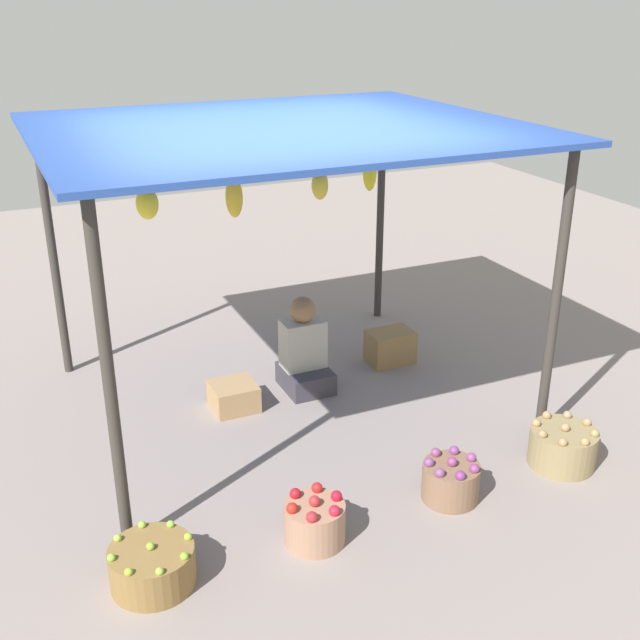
# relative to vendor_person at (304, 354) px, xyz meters

# --- Properties ---
(ground_plane) EXTENTS (14.00, 14.00, 0.00)m
(ground_plane) POSITION_rel_vendor_person_xyz_m (-0.23, -0.15, -0.30)
(ground_plane) COLOR gray
(market_stall_structure) EXTENTS (3.28, 2.79, 2.14)m
(market_stall_structure) POSITION_rel_vendor_person_xyz_m (-0.23, -0.14, 1.70)
(market_stall_structure) COLOR #38332D
(market_stall_structure) RESTS_ON ground
(vendor_person) EXTENTS (0.36, 0.44, 0.78)m
(vendor_person) POSITION_rel_vendor_person_xyz_m (0.00, 0.00, 0.00)
(vendor_person) COLOR #39363F
(vendor_person) RESTS_ON ground
(basket_limes) EXTENTS (0.47, 0.47, 0.27)m
(basket_limes) POSITION_rel_vendor_person_xyz_m (-1.65, -1.76, -0.18)
(basket_limes) COLOR olive
(basket_limes) RESTS_ON ground
(basket_red_apples) EXTENTS (0.36, 0.36, 0.31)m
(basket_red_apples) POSITION_rel_vendor_person_xyz_m (-0.70, -1.80, -0.16)
(basket_red_apples) COLOR #A0765C
(basket_red_apples) RESTS_ON ground
(basket_purple_onions) EXTENTS (0.37, 0.37, 0.30)m
(basket_purple_onions) POSITION_rel_vendor_person_xyz_m (0.25, -1.77, -0.17)
(basket_purple_onions) COLOR brown
(basket_purple_onions) RESTS_ON ground
(basket_potatoes) EXTENTS (0.45, 0.45, 0.32)m
(basket_potatoes) POSITION_rel_vendor_person_xyz_m (1.16, -1.76, -0.16)
(basket_potatoes) COLOR #8D7A51
(basket_potatoes) RESTS_ON ground
(wooden_crate_near_vendor) EXTENTS (0.39, 0.27, 0.29)m
(wooden_crate_near_vendor) POSITION_rel_vendor_person_xyz_m (0.86, 0.12, -0.15)
(wooden_crate_near_vendor) COLOR olive
(wooden_crate_near_vendor) RESTS_ON ground
(wooden_crate_stacked_rear) EXTENTS (0.34, 0.33, 0.21)m
(wooden_crate_stacked_rear) POSITION_rel_vendor_person_xyz_m (-0.64, -0.10, -0.19)
(wooden_crate_stacked_rear) COLOR #A58055
(wooden_crate_stacked_rear) RESTS_ON ground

